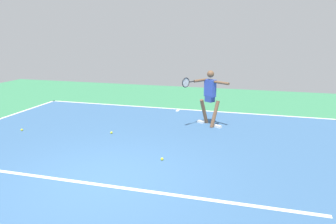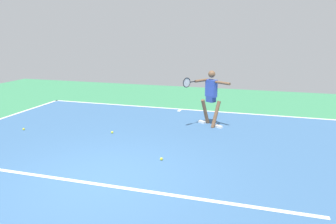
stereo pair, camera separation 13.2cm
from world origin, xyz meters
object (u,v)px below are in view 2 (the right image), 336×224
tennis_ball_near_player (24,129)px  tennis_player (210,95)px  tennis_ball_by_baseline (161,159)px  tennis_ball_by_sideline (112,132)px

tennis_ball_near_player → tennis_player: bearing=-158.2°
tennis_ball_by_baseline → tennis_player: bearing=-100.3°
tennis_ball_near_player → tennis_ball_by_baseline: size_ratio=1.00×
tennis_ball_by_sideline → tennis_ball_near_player: size_ratio=1.00×
tennis_ball_by_sideline → tennis_ball_near_player: same height
tennis_ball_by_sideline → tennis_ball_by_baseline: (-1.97, 1.50, 0.00)m
tennis_player → tennis_ball_near_player: size_ratio=26.11×
tennis_player → tennis_ball_near_player: (5.19, 2.08, -0.94)m
tennis_ball_by_sideline → tennis_ball_by_baseline: bearing=142.6°
tennis_player → tennis_ball_near_player: tennis_player is taller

